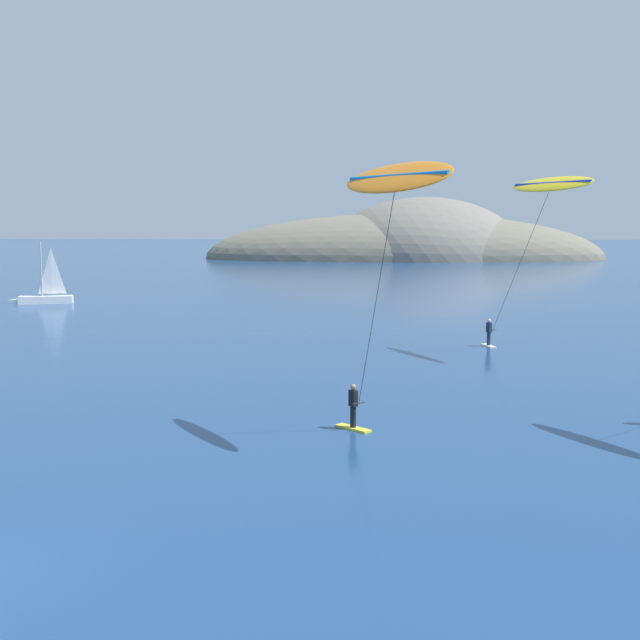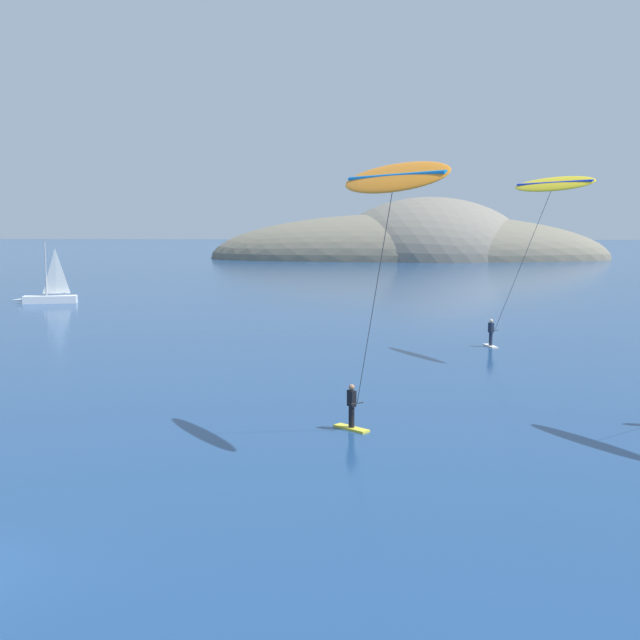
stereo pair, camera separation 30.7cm
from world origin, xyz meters
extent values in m
ellipsoid|color=slate|center=(22.55, 147.67, 0.00)|extent=(40.50, 37.56, 24.59)
ellipsoid|color=#6B6656|center=(18.07, 144.27, 0.00)|extent=(79.20, 28.43, 17.98)
cube|color=white|center=(-19.91, 56.93, 0.35)|extent=(4.99, 2.43, 0.70)
cone|color=white|center=(-22.25, 56.39, 0.35)|extent=(2.25, 1.13, 0.67)
cylinder|color=#B2B2B7|center=(-20.20, 56.86, 3.20)|extent=(0.12, 0.12, 5.00)
pyramid|color=white|center=(-19.33, 57.06, 3.03)|extent=(1.77, 0.48, 4.25)
cylinder|color=#A5A5AD|center=(-19.33, 57.06, 0.95)|extent=(1.77, 0.48, 0.08)
cube|color=silver|center=(17.19, 33.16, 0.04)|extent=(0.76, 1.55, 0.08)
cylinder|color=#192338|center=(17.19, 33.16, 0.48)|extent=(0.22, 0.22, 0.80)
cube|color=#192338|center=(17.19, 33.16, 1.18)|extent=(0.34, 0.39, 0.60)
sphere|color=beige|center=(17.19, 33.16, 1.60)|extent=(0.22, 0.22, 0.22)
cylinder|color=black|center=(17.36, 32.86, 1.06)|extent=(0.50, 0.30, 0.04)
ellipsoid|color=yellow|center=(19.65, 28.79, 9.68)|extent=(4.10, 5.97, 0.98)
cylinder|color=#1432E0|center=(19.65, 28.79, 9.73)|extent=(2.99, 5.16, 0.16)
cylinder|color=#333338|center=(18.50, 30.82, 5.32)|extent=(2.31, 4.10, 8.53)
cube|color=yellow|center=(8.98, 13.13, 0.04)|extent=(1.39, 1.30, 0.08)
cylinder|color=black|center=(8.98, 13.13, 0.48)|extent=(0.22, 0.22, 0.80)
cube|color=black|center=(8.98, 13.13, 1.18)|extent=(0.36, 0.39, 0.60)
sphere|color=#9E7051|center=(8.98, 13.13, 1.60)|extent=(0.22, 0.22, 0.22)
cylinder|color=black|center=(9.19, 12.85, 1.06)|extent=(0.47, 0.36, 0.04)
ellipsoid|color=orange|center=(10.39, 11.21, 9.16)|extent=(4.34, 5.17, 1.22)
cylinder|color=#0F7FE5|center=(10.39, 11.21, 9.21)|extent=(3.17, 4.21, 0.16)
cylinder|color=#333338|center=(9.79, 12.03, 5.06)|extent=(1.24, 1.67, 8.00)
camera|label=1|loc=(9.13, -16.02, 7.77)|focal=45.00mm
camera|label=2|loc=(9.44, -16.00, 7.77)|focal=45.00mm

